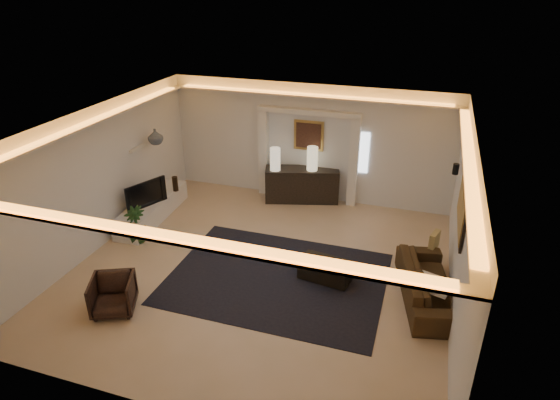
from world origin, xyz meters
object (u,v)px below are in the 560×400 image
(sofa, at_px, (428,284))
(coffee_table, at_px, (326,269))
(console, at_px, (302,186))
(armchair, at_px, (113,295))

(sofa, distance_m, coffee_table, 1.84)
(console, height_order, armchair, console)
(console, relative_size, armchair, 2.57)
(console, bearing_deg, armchair, -125.53)
(sofa, xyz_separation_m, armchair, (-5.05, -1.98, 0.01))
(coffee_table, xyz_separation_m, armchair, (-3.21, -2.02, 0.12))
(sofa, height_order, armchair, armchair)
(coffee_table, relative_size, armchair, 1.34)
(coffee_table, height_order, armchair, armchair)
(armchair, bearing_deg, sofa, -2.68)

